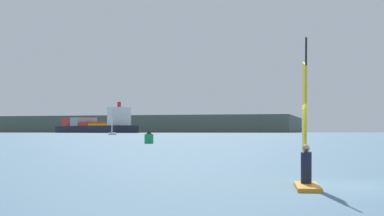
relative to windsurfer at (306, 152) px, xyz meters
name	(u,v)px	position (x,y,z in m)	size (l,w,h in m)	color
ground_plane	(334,186)	(0.87, 0.51, -1.06)	(4000.00, 4000.00, 0.00)	#476B84
windsurfer	(306,152)	(0.00, 0.00, 0.00)	(0.73, 3.20, 4.47)	orange
cargo_ship	(93,126)	(-223.23, 637.28, 6.79)	(131.85, 125.48, 34.83)	black
distant_headland	(98,125)	(-323.57, 957.33, 11.33)	(708.43, 366.25, 24.80)	#4C564C
channel_buoy	(149,138)	(-18.75, 59.21, -0.28)	(1.24, 1.24, 1.79)	#19994C
small_sailboat	(112,133)	(-79.73, 242.70, -0.27)	(6.20, 9.12, 9.03)	white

